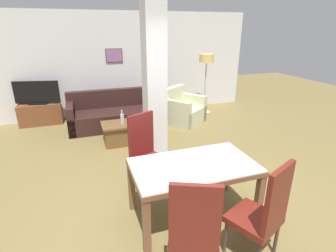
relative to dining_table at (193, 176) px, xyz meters
name	(u,v)px	position (x,y,z in m)	size (l,w,h in m)	color
ground_plane	(192,215)	(0.00, 0.00, -0.59)	(18.00, 18.00, 0.00)	brown
back_wall	(123,65)	(0.00, 4.66, 0.76)	(7.20, 0.09, 2.70)	silver
divider_pillar	(154,86)	(0.02, 1.75, 0.76)	(0.35, 0.39, 2.70)	silver
dining_table	(193,176)	(0.00, 0.00, 0.00)	(1.51, 0.87, 0.75)	brown
dining_chair_far_left	(146,150)	(-0.38, 0.87, 0.01)	(0.61, 0.61, 1.14)	maroon
dining_chair_near_left	(194,230)	(-0.38, -0.85, 0.01)	(0.61, 0.61, 1.14)	maroon
dining_chair_near_right	(264,211)	(0.38, -0.85, 0.01)	(0.61, 0.61, 1.14)	maroon
sofa	(113,115)	(-0.49, 3.64, -0.30)	(2.11, 0.90, 0.86)	black
armchair	(182,111)	(1.21, 3.37, -0.29)	(1.24, 1.23, 0.88)	beige
coffee_table	(118,133)	(-0.54, 2.58, -0.36)	(0.66, 0.57, 0.44)	brown
bottle	(122,119)	(-0.45, 2.53, -0.04)	(0.07, 0.07, 0.30)	#B2B7BC
tv_stand	(41,114)	(-2.19, 4.38, -0.32)	(0.99, 0.40, 0.52)	brown
tv_screen	(37,93)	(-2.19, 4.38, 0.21)	(1.04, 0.29, 0.57)	black
floor_lamp	(206,63)	(2.12, 3.93, 0.80)	(0.39, 0.39, 1.63)	#B7B7BC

